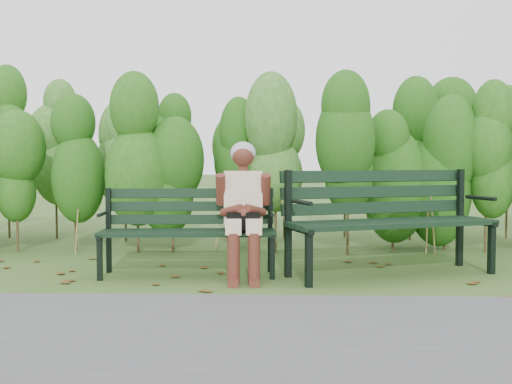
{
  "coord_description": "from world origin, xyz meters",
  "views": [
    {
      "loc": [
        0.21,
        -5.53,
        1.06
      ],
      "look_at": [
        0.0,
        0.35,
        0.75
      ],
      "focal_mm": 42.0,
      "sensor_mm": 36.0,
      "label": 1
    }
  ],
  "objects": [
    {
      "name": "bench_left",
      "position": [
        -0.61,
        -0.02,
        0.47
      ],
      "size": [
        1.63,
        0.63,
        0.8
      ],
      "color": "black",
      "rests_on": "ground"
    },
    {
      "name": "footpath",
      "position": [
        0.0,
        -2.2,
        0.01
      ],
      "size": [
        60.0,
        2.5,
        0.01
      ],
      "primitive_type": "cube",
      "color": "#474749",
      "rests_on": "ground"
    },
    {
      "name": "bench_right",
      "position": [
        1.22,
        0.08,
        0.57
      ],
      "size": [
        2.04,
        1.28,
        0.97
      ],
      "color": "black",
      "rests_on": "ground"
    },
    {
      "name": "hedge_band",
      "position": [
        0.0,
        1.86,
        1.26
      ],
      "size": [
        11.04,
        1.67,
        2.42
      ],
      "color": "#47381E",
      "rests_on": "ground"
    },
    {
      "name": "leaf_litter",
      "position": [
        0.23,
        0.0,
        0.0
      ],
      "size": [
        6.01,
        2.08,
        0.01
      ],
      "color": "brown",
      "rests_on": "ground"
    },
    {
      "name": "seated_woman",
      "position": [
        -0.1,
        -0.15,
        0.69
      ],
      "size": [
        0.51,
        0.75,
        1.23
      ],
      "color": "beige",
      "rests_on": "ground"
    },
    {
      "name": "ground",
      "position": [
        0.0,
        0.0,
        0.0
      ],
      "size": [
        80.0,
        80.0,
        0.0
      ],
      "primitive_type": "plane",
      "color": "#37541C"
    }
  ]
}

